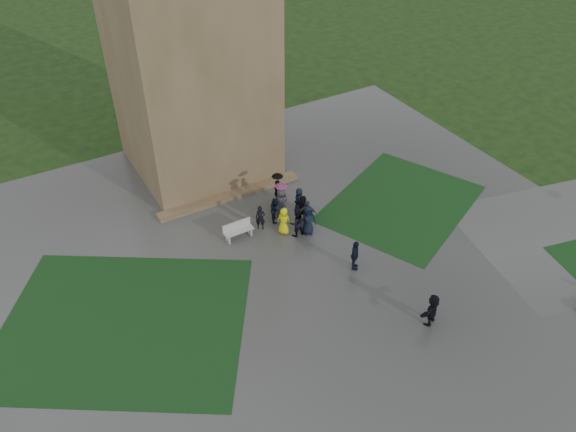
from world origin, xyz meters
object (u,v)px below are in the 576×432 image
tower (186,26)px  pedestrian_near (432,309)px  bench (238,230)px  pedestrian_mid (355,255)px

tower → pedestrian_near: tower is taller
bench → pedestrian_mid: size_ratio=0.96×
pedestrian_mid → pedestrian_near: size_ratio=1.02×
tower → pedestrian_near: 20.03m
tower → pedestrian_near: bearing=-78.2°
pedestrian_near → tower: bearing=-100.6°
pedestrian_mid → pedestrian_near: 4.81m
bench → pedestrian_mid: 6.57m
tower → pedestrian_mid: 15.75m
bench → pedestrian_mid: bearing=-52.6°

